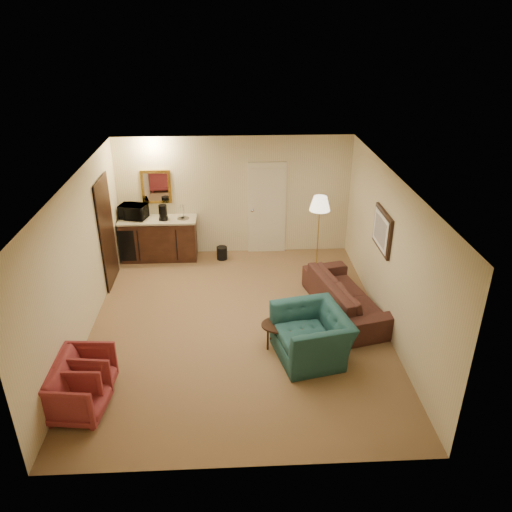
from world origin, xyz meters
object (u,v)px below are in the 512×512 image
at_px(teal_armchair, 312,328).
at_px(microwave, 133,210).
at_px(rose_chair_far, 85,372).
at_px(wetbar_cabinet, 159,239).
at_px(waste_bin, 222,253).
at_px(coffee_table, 284,335).
at_px(rose_chair_near, 77,392).
at_px(floor_lamp, 318,233).
at_px(sofa, 347,290).
at_px(coffee_maker, 163,213).

xyz_separation_m(teal_armchair, microwave, (-3.27, 3.69, 0.60)).
relative_size(rose_chair_far, microwave, 1.33).
height_order(teal_armchair, rose_chair_far, teal_armchair).
distance_m(wetbar_cabinet, waste_bin, 1.39).
xyz_separation_m(teal_armchair, coffee_table, (-0.39, 0.27, -0.30)).
bearing_deg(rose_chair_near, floor_lamp, -35.97).
bearing_deg(rose_chair_near, sofa, -52.82).
bearing_deg(coffee_table, waste_bin, 107.68).
xyz_separation_m(rose_chair_near, rose_chair_far, (0.00, 0.40, 0.00)).
height_order(rose_chair_near, microwave, microwave).
bearing_deg(coffee_maker, rose_chair_near, -112.60).
relative_size(floor_lamp, waste_bin, 5.57).
distance_m(rose_chair_near, microwave, 4.84).
bearing_deg(rose_chair_far, coffee_table, -67.20).
xyz_separation_m(wetbar_cabinet, rose_chair_far, (-0.50, -4.32, -0.09)).
xyz_separation_m(sofa, rose_chair_near, (-4.10, -2.37, -0.06)).
xyz_separation_m(floor_lamp, coffee_maker, (-3.21, 0.56, 0.29)).
height_order(wetbar_cabinet, rose_chair_near, wetbar_cabinet).
height_order(wetbar_cabinet, coffee_table, wetbar_cabinet).
bearing_deg(coffee_table, sofa, 39.39).
xyz_separation_m(sofa, floor_lamp, (-0.25, 1.74, 0.37)).
bearing_deg(sofa, floor_lamp, -5.45).
distance_m(rose_chair_near, floor_lamp, 5.65).
relative_size(sofa, floor_lamp, 1.38).
height_order(teal_armchair, microwave, microwave).
height_order(sofa, coffee_maker, coffee_maker).
xyz_separation_m(rose_chair_far, waste_bin, (1.85, 4.20, -0.23)).
xyz_separation_m(rose_chair_near, microwave, (0.00, 4.79, 0.74)).
relative_size(sofa, teal_armchair, 1.87).
distance_m(microwave, coffee_maker, 0.65).
height_order(teal_armchair, rose_chair_near, teal_armchair).
height_order(floor_lamp, waste_bin, floor_lamp).
height_order(rose_chair_far, waste_bin, rose_chair_far).
xyz_separation_m(rose_chair_far, coffee_table, (2.88, 0.97, -0.15)).
xyz_separation_m(sofa, coffee_table, (-1.22, -1.00, -0.21)).
bearing_deg(floor_lamp, wetbar_cabinet, 169.66).
bearing_deg(teal_armchair, rose_chair_far, -90.65).
distance_m(sofa, rose_chair_far, 4.55).
height_order(wetbar_cabinet, microwave, microwave).
height_order(waste_bin, coffee_maker, coffee_maker).
height_order(sofa, microwave, microwave).
distance_m(coffee_table, microwave, 4.56).
relative_size(wetbar_cabinet, sofa, 0.75).
bearing_deg(coffee_maker, waste_bin, -17.94).
distance_m(rose_chair_far, floor_lamp, 5.36).
distance_m(sofa, coffee_table, 1.59).
height_order(floor_lamp, microwave, floor_lamp).
relative_size(wetbar_cabinet, microwave, 2.97).
height_order(teal_armchair, floor_lamp, floor_lamp).
bearing_deg(floor_lamp, teal_armchair, -100.91).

